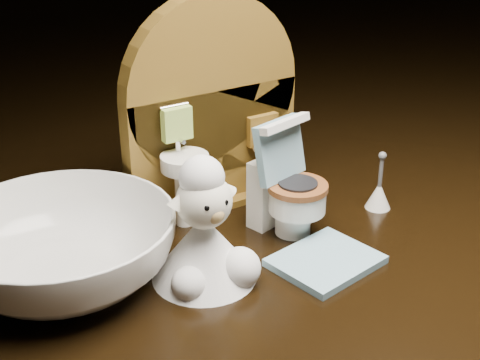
{
  "coord_description": "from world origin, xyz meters",
  "views": [
    {
      "loc": [
        -0.22,
        -0.31,
        0.22
      ],
      "look_at": [
        -0.02,
        0.0,
        0.05
      ],
      "focal_mm": 50.0,
      "sensor_mm": 36.0,
      "label": 1
    }
  ],
  "objects": [
    {
      "name": "bath_mat",
      "position": [
        0.02,
        -0.05,
        0.0
      ],
      "size": [
        0.07,
        0.06,
        0.0
      ],
      "primitive_type": "cube",
      "rotation": [
        0.0,
        0.0,
        0.16
      ],
      "color": "#79A5B9",
      "rests_on": "ground"
    },
    {
      "name": "plush_lamb",
      "position": [
        -0.05,
        -0.02,
        0.03
      ],
      "size": [
        0.06,
        0.06,
        0.08
      ],
      "rotation": [
        0.0,
        0.0,
        -0.01
      ],
      "color": "white",
      "rests_on": "ground"
    },
    {
      "name": "ceramic_bowl",
      "position": [
        -0.13,
        0.02,
        0.02
      ],
      "size": [
        0.18,
        0.18,
        0.04
      ],
      "primitive_type": "imported",
      "rotation": [
        0.0,
        0.0,
        0.44
      ],
      "color": "white",
      "rests_on": "ground"
    },
    {
      "name": "backdrop_panel",
      "position": [
        -0.0,
        0.06,
        0.07
      ],
      "size": [
        0.13,
        0.05,
        0.15
      ],
      "color": "brown",
      "rests_on": "ground"
    },
    {
      "name": "toy_toilet",
      "position": [
        0.02,
        0.0,
        0.03
      ],
      "size": [
        0.04,
        0.05,
        0.08
      ],
      "rotation": [
        0.0,
        0.0,
        0.24
      ],
      "color": "white",
      "rests_on": "ground"
    },
    {
      "name": "toilet_brush",
      "position": [
        0.09,
        -0.01,
        0.01
      ],
      "size": [
        0.02,
        0.02,
        0.04
      ],
      "color": "white",
      "rests_on": "ground"
    }
  ]
}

